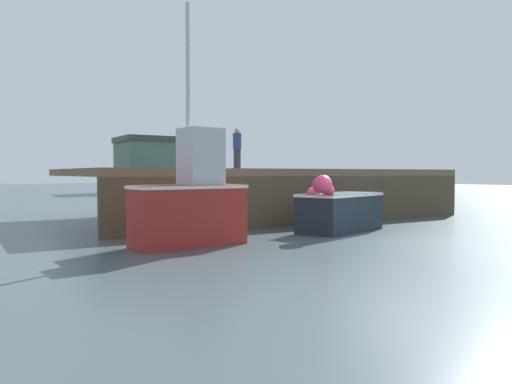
# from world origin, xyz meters

# --- Properties ---
(ground) EXTENTS (120.00, 160.00, 0.10)m
(ground) POSITION_xyz_m (0.00, 0.00, -0.05)
(ground) COLOR #3D4C51
(pier) EXTENTS (14.81, 7.75, 1.92)m
(pier) POSITION_xyz_m (1.09, 7.48, 1.61)
(pier) COLOR brown
(pier) RESTS_ON ground
(fishing_boat_near_left) EXTENTS (2.88, 1.31, 5.86)m
(fishing_boat_near_left) POSITION_xyz_m (-4.66, 2.08, 1.07)
(fishing_boat_near_left) COLOR maroon
(fishing_boat_near_left) RESTS_ON ground
(fishing_boat_near_right) EXTENTS (3.27, 2.18, 1.73)m
(fishing_boat_near_right) POSITION_xyz_m (0.35, 2.36, 0.67)
(fishing_boat_near_right) COLOR #19232D
(fishing_boat_near_right) RESTS_ON ground
(dockworker) EXTENTS (0.34, 0.34, 1.67)m
(dockworker) POSITION_xyz_m (0.16, 8.23, 2.76)
(dockworker) COLOR #2D3342
(dockworker) RESTS_ON pier
(warehouse) EXTENTS (7.13, 5.22, 5.04)m
(warehouse) POSITION_xyz_m (6.68, 34.35, 2.54)
(warehouse) COLOR #4C6656
(warehouse) RESTS_ON ground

